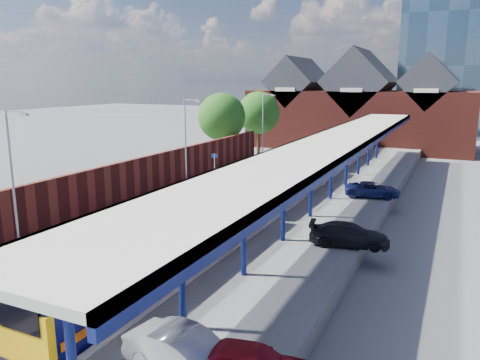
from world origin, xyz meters
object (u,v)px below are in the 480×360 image
Objects in this scene: parked_car_silver at (187,354)px; train at (318,161)px; platform_sign at (215,163)px; lamp_post_c at (187,137)px; parked_car_dark at (349,235)px; lamp_post_b at (14,172)px; lamp_post_d at (264,122)px; parked_car_blue at (372,190)px.

train is at bearing 17.66° from parked_car_silver.
lamp_post_c is at bearing -124.26° from platform_sign.
lamp_post_c is (-7.86, -9.99, 2.87)m from train.
lamp_post_c reaches higher than parked_car_dark.
lamp_post_b is 32.00m from lamp_post_d.
lamp_post_d is at bearing 95.56° from platform_sign.
lamp_post_b is at bearing 134.20° from parked_car_blue.
lamp_post_b reaches higher than parked_car_blue.
lamp_post_c is at bearing -128.17° from train.
lamp_post_d is (-7.86, 6.01, 2.87)m from train.
train is at bearing 50.92° from platform_sign.
parked_car_silver is at bearing 168.20° from parked_car_blue.
lamp_post_d is 19.58m from parked_car_blue.
lamp_post_c reaches higher than platform_sign.
lamp_post_b is 18.20m from platform_sign.
platform_sign is 0.61× the size of parked_car_dark.
lamp_post_d is (0.00, 16.00, 0.00)m from lamp_post_c.
parked_car_blue is at bearing 5.78° from parked_car_silver.
platform_sign is 16.92m from parked_car_dark.
parked_car_dark is at bearing 174.61° from parked_car_blue.
platform_sign reaches higher than parked_car_silver.
parked_car_silver is (12.86, -21.18, -3.34)m from lamp_post_c.
lamp_post_b reaches higher than parked_car_silver.
platform_sign is (-6.49, -7.99, 0.57)m from train.
parked_car_dark is 1.03× the size of parked_car_blue.
lamp_post_c is at bearing 90.00° from lamp_post_b.
train is 16.59× the size of parked_car_silver.
platform_sign is at bearing 84.41° from parked_car_blue.
platform_sign is at bearing -129.08° from train.
lamp_post_c is 14.69m from parked_car_blue.
train reaches higher than parked_car_blue.
parked_car_dark is (14.72, -24.33, -3.40)m from lamp_post_d.
lamp_post_c is at bearing -90.00° from lamp_post_d.
parked_car_blue is (1.15, 23.95, -0.11)m from parked_car_silver.
parked_car_dark is (1.86, 12.85, -0.06)m from parked_car_silver.
platform_sign is at bearing 42.11° from parked_car_dark.
platform_sign is 0.63× the size of parked_car_silver.
train is at bearing 31.37° from parked_car_blue.
parked_car_silver is at bearing -70.92° from lamp_post_d.
parked_car_silver is (12.86, -5.18, -3.34)m from lamp_post_b.
lamp_post_d is at bearing 90.00° from lamp_post_b.
lamp_post_b is 1.72× the size of parked_car_dark.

